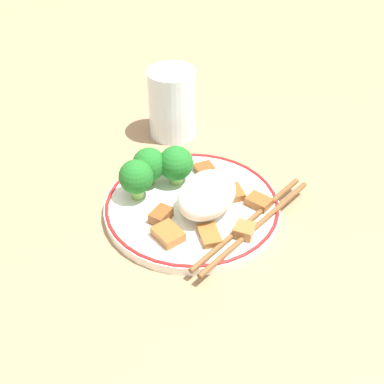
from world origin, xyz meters
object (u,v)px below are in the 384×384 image
Objects in this scene: plate at (192,207)px; broccoli_back_right at (136,177)px; broccoli_back_left at (176,164)px; chopsticks at (253,224)px; drinking_glass at (172,103)px; broccoli_back_center at (149,165)px.

plate is 4.09× the size of broccoli_back_right.
chopsticks is at bearing -99.26° from broccoli_back_left.
drinking_glass is (0.13, 0.22, 0.04)m from chopsticks.
broccoli_back_left is 0.51× the size of drinking_glass.
broccoli_back_center is at bearing 7.65° from broccoli_back_right.
broccoli_back_left is 1.01× the size of broccoli_back_center.
broccoli_back_left is 0.04m from broccoli_back_center.
broccoli_back_left is at bearing -142.86° from drinking_glass.
drinking_glass reaches higher than chopsticks.
broccoli_back_right reaches higher than plate.
drinking_glass is at bearing 37.14° from broccoli_back_left.
broccoli_back_center is (0.01, 0.07, 0.03)m from plate.
drinking_glass reaches higher than plate.
broccoli_back_center is at bearing 90.33° from chopsticks.
broccoli_back_center is 0.50× the size of drinking_glass.
broccoli_back_left is 0.13m from chopsticks.
broccoli_back_left is at bearing -51.71° from broccoli_back_center.
plate is 0.09m from chopsticks.
broccoli_back_right is 0.16m from chopsticks.
drinking_glass is (0.11, 0.09, 0.01)m from broccoli_back_left.
broccoli_back_right reaches higher than broccoli_back_center.
plate is at bearing 94.55° from chopsticks.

